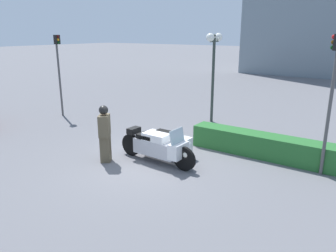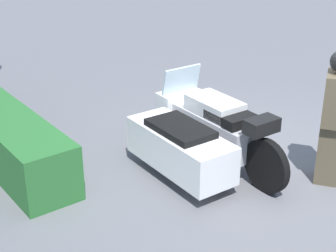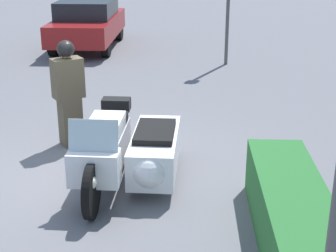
{
  "view_description": "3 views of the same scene",
  "coord_description": "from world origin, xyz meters",
  "px_view_note": "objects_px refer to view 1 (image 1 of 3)",
  "views": [
    {
      "loc": [
        5.85,
        -7.14,
        3.8
      ],
      "look_at": [
        0.21,
        1.08,
        0.91
      ],
      "focal_mm": 35.0,
      "sensor_mm": 36.0,
      "label": 1
    },
    {
      "loc": [
        -4.36,
        4.6,
        3.37
      ],
      "look_at": [
        0.56,
        0.87,
        0.62
      ],
      "focal_mm": 55.0,
      "sensor_mm": 36.0,
      "label": 2
    },
    {
      "loc": [
        6.91,
        1.36,
        3.28
      ],
      "look_at": [
        0.52,
        1.1,
        0.89
      ],
      "focal_mm": 55.0,
      "sensor_mm": 36.0,
      "label": 3
    }
  ],
  "objects_px": {
    "officer_rider": "(105,132)",
    "traffic_light_far": "(59,64)",
    "hedge_bush_curbside": "(267,146)",
    "twin_lamp_post": "(214,55)",
    "traffic_light_near": "(331,87)",
    "police_motorcycle": "(164,144)"
  },
  "relations": [
    {
      "from": "traffic_light_near",
      "to": "traffic_light_far",
      "type": "relative_size",
      "value": 1.02
    },
    {
      "from": "twin_lamp_post",
      "to": "traffic_light_far",
      "type": "relative_size",
      "value": 1.02
    },
    {
      "from": "officer_rider",
      "to": "hedge_bush_curbside",
      "type": "relative_size",
      "value": 0.35
    },
    {
      "from": "traffic_light_near",
      "to": "traffic_light_far",
      "type": "distance_m",
      "value": 11.23
    },
    {
      "from": "traffic_light_near",
      "to": "police_motorcycle",
      "type": "bearing_deg",
      "value": 10.13
    },
    {
      "from": "officer_rider",
      "to": "twin_lamp_post",
      "type": "xyz_separation_m",
      "value": [
        0.53,
        5.92,
        1.94
      ]
    },
    {
      "from": "hedge_bush_curbside",
      "to": "twin_lamp_post",
      "type": "relative_size",
      "value": 1.31
    },
    {
      "from": "police_motorcycle",
      "to": "twin_lamp_post",
      "type": "height_order",
      "value": "twin_lamp_post"
    },
    {
      "from": "officer_rider",
      "to": "twin_lamp_post",
      "type": "bearing_deg",
      "value": 50.76
    },
    {
      "from": "traffic_light_near",
      "to": "officer_rider",
      "type": "bearing_deg",
      "value": 15.75
    },
    {
      "from": "police_motorcycle",
      "to": "traffic_light_far",
      "type": "relative_size",
      "value": 0.74
    },
    {
      "from": "traffic_light_near",
      "to": "hedge_bush_curbside",
      "type": "bearing_deg",
      "value": -24.04
    },
    {
      "from": "police_motorcycle",
      "to": "twin_lamp_post",
      "type": "distance_m",
      "value": 5.4
    },
    {
      "from": "hedge_bush_curbside",
      "to": "traffic_light_near",
      "type": "distance_m",
      "value": 2.66
    },
    {
      "from": "hedge_bush_curbside",
      "to": "twin_lamp_post",
      "type": "distance_m",
      "value": 5.08
    },
    {
      "from": "officer_rider",
      "to": "traffic_light_far",
      "type": "height_order",
      "value": "traffic_light_far"
    },
    {
      "from": "traffic_light_near",
      "to": "traffic_light_far",
      "type": "xyz_separation_m",
      "value": [
        -11.23,
        0.25,
        -0.05
      ]
    },
    {
      "from": "officer_rider",
      "to": "traffic_light_far",
      "type": "relative_size",
      "value": 0.47
    },
    {
      "from": "hedge_bush_curbside",
      "to": "officer_rider",
      "type": "bearing_deg",
      "value": -141.82
    },
    {
      "from": "traffic_light_far",
      "to": "police_motorcycle",
      "type": "bearing_deg",
      "value": -19.17
    },
    {
      "from": "police_motorcycle",
      "to": "officer_rider",
      "type": "height_order",
      "value": "officer_rider"
    },
    {
      "from": "police_motorcycle",
      "to": "traffic_light_near",
      "type": "height_order",
      "value": "traffic_light_near"
    }
  ]
}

